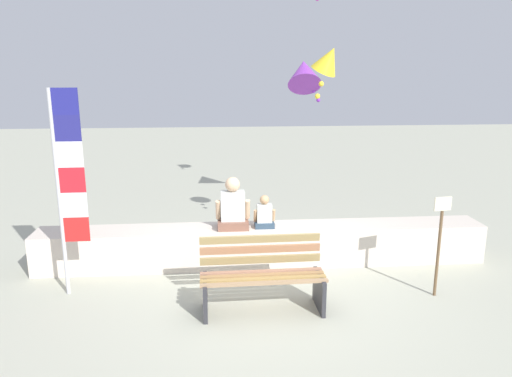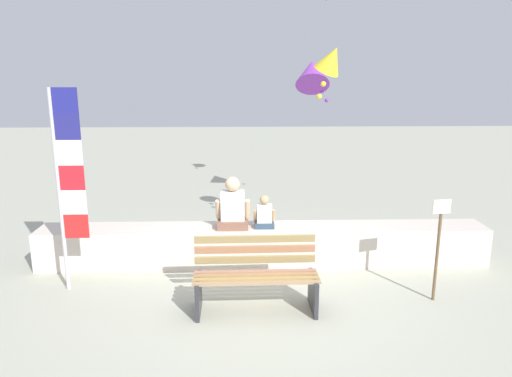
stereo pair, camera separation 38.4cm
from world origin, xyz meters
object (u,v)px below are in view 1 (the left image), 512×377
at_px(person_child, 264,215).
at_px(flag_banner, 66,179).
at_px(sign_post, 440,238).
at_px(park_bench, 262,277).
at_px(kite_purple, 304,73).
at_px(person_adult, 233,208).
at_px(kite_yellow, 328,60).

distance_m(person_child, flag_banner, 2.84).
xyz_separation_m(flag_banner, sign_post, (4.76, -0.47, -0.77)).
relative_size(park_bench, kite_purple, 1.52).
distance_m(park_bench, flag_banner, 2.77).
xyz_separation_m(park_bench, person_adult, (-0.31, 1.42, 0.49)).
xyz_separation_m(person_adult, sign_post, (2.62, -1.27, -0.10)).
relative_size(person_child, kite_yellow, 0.59).
relative_size(person_child, sign_post, 0.37).
bearing_deg(kite_purple, person_adult, -119.07).
distance_m(flag_banner, kite_purple, 5.31).
bearing_deg(sign_post, kite_yellow, 121.46).
bearing_deg(park_bench, person_child, 83.17).
xyz_separation_m(park_bench, kite_yellow, (1.20, 1.97, 2.65)).
height_order(person_child, flag_banner, flag_banner).
bearing_deg(sign_post, park_bench, -176.31).
xyz_separation_m(flag_banner, kite_purple, (3.68, 3.59, 1.30)).
relative_size(person_adult, kite_purple, 0.77).
bearing_deg(park_bench, sign_post, 3.69).
height_order(flag_banner, kite_purple, kite_purple).
bearing_deg(person_adult, sign_post, -25.86).
bearing_deg(person_child, park_bench, -96.83).
height_order(person_child, sign_post, sign_post).
xyz_separation_m(person_adult, kite_yellow, (1.51, 0.55, 2.16)).
bearing_deg(person_child, sign_post, -30.64).
height_order(park_bench, sign_post, sign_post).
xyz_separation_m(person_adult, flag_banner, (-2.13, -0.80, 0.67)).
bearing_deg(kite_yellow, kite_purple, 88.96).
xyz_separation_m(park_bench, sign_post, (2.32, 0.15, 0.39)).
bearing_deg(kite_yellow, person_adult, -159.97).
bearing_deg(person_adult, flag_banner, -159.34).
relative_size(person_adult, person_child, 1.57).
height_order(kite_yellow, sign_post, kite_yellow).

